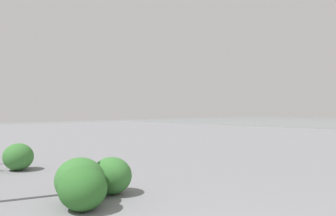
% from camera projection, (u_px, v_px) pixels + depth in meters
% --- Properties ---
extents(shrub_low, '(0.81, 0.73, 0.69)m').
position_uv_depth(shrub_low, '(83.00, 188.00, 4.86)').
color(shrub_low, '#2D6628').
rests_on(shrub_low, ground).
extents(shrub_round, '(0.80, 0.72, 0.68)m').
position_uv_depth(shrub_round, '(111.00, 175.00, 5.83)').
color(shrub_round, '#387533').
rests_on(shrub_round, ground).
extents(shrub_wide, '(0.82, 0.74, 0.70)m').
position_uv_depth(shrub_wide, '(18.00, 157.00, 8.14)').
color(shrub_wide, '#387533').
rests_on(shrub_wide, ground).
extents(shrub_tall, '(0.90, 0.81, 0.76)m').
position_uv_depth(shrub_tall, '(80.00, 180.00, 5.24)').
color(shrub_tall, '#387533').
rests_on(shrub_tall, ground).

